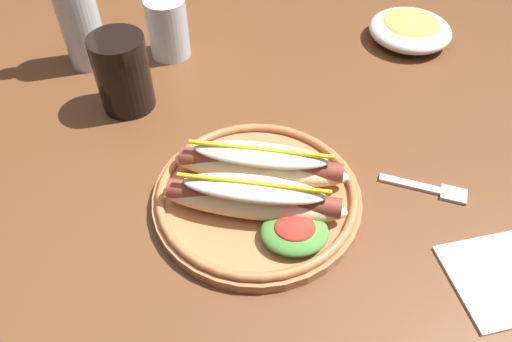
{
  "coord_description": "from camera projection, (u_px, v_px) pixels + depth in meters",
  "views": [
    {
      "loc": [
        0.05,
        -0.6,
        1.27
      ],
      "look_at": [
        0.07,
        -0.14,
        0.77
      ],
      "focal_mm": 34.97,
      "sensor_mm": 36.0,
      "label": 1
    }
  ],
  "objects": [
    {
      "name": "ground_plane",
      "position": [
        227.0,
        328.0,
        1.34
      ],
      "size": [
        8.0,
        8.0,
        0.0
      ],
      "primitive_type": "plane",
      "color": "brown"
    },
    {
      "name": "side_bowl",
      "position": [
        410.0,
        29.0,
        0.94
      ],
      "size": [
        0.15,
        0.15,
        0.05
      ],
      "color": "silver",
      "rests_on": "dining_table"
    },
    {
      "name": "fork",
      "position": [
        430.0,
        189.0,
        0.69
      ],
      "size": [
        0.12,
        0.06,
        0.0
      ],
      "rotation": [
        0.0,
        0.0,
        -0.37
      ],
      "color": "silver",
      "rests_on": "dining_table"
    },
    {
      "name": "dining_table",
      "position": [
        211.0,
        159.0,
        0.86
      ],
      "size": [
        1.45,
        0.96,
        0.74
      ],
      "color": "brown",
      "rests_on": "ground_plane"
    },
    {
      "name": "napkin",
      "position": [
        505.0,
        278.0,
        0.6
      ],
      "size": [
        0.15,
        0.14,
        0.0
      ],
      "primitive_type": "cube",
      "rotation": [
        0.0,
        0.0,
        0.18
      ],
      "color": "white",
      "rests_on": "dining_table"
    },
    {
      "name": "glass_bottle",
      "position": [
        77.0,
        13.0,
        0.83
      ],
      "size": [
        0.07,
        0.07,
        0.25
      ],
      "color": "silver",
      "rests_on": "dining_table"
    },
    {
      "name": "hot_dog_plate",
      "position": [
        259.0,
        191.0,
        0.66
      ],
      "size": [
        0.28,
        0.28,
        0.08
      ],
      "color": "#B77042",
      "rests_on": "dining_table"
    },
    {
      "name": "soda_cup",
      "position": [
        123.0,
        73.0,
        0.78
      ],
      "size": [
        0.09,
        0.09,
        0.12
      ],
      "primitive_type": "cylinder",
      "color": "black",
      "rests_on": "dining_table"
    },
    {
      "name": "water_cup",
      "position": [
        168.0,
        28.0,
        0.88
      ],
      "size": [
        0.07,
        0.07,
        0.11
      ],
      "primitive_type": "cylinder",
      "color": "silver",
      "rests_on": "dining_table"
    }
  ]
}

